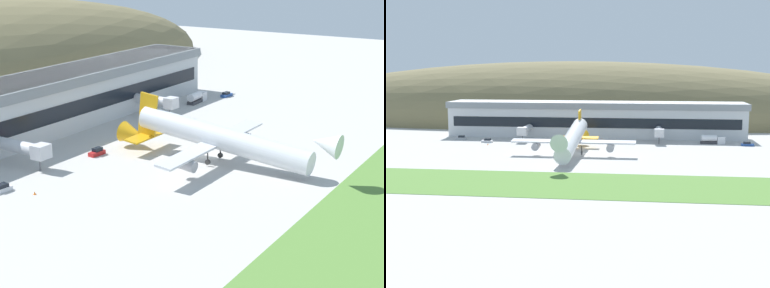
% 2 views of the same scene
% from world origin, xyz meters
% --- Properties ---
extents(ground_plane, '(414.44, 414.44, 0.00)m').
position_xyz_m(ground_plane, '(0.00, 0.00, 0.00)').
color(ground_plane, '#B7B5AF').
extents(grass_strip_foreground, '(372.99, 27.51, 0.08)m').
position_xyz_m(grass_strip_foreground, '(0.00, -44.13, 0.04)').
color(grass_strip_foreground, '#568438').
rests_on(grass_strip_foreground, ground_plane).
extents(hill_backdrop, '(318.79, 82.58, 59.46)m').
position_xyz_m(hill_backdrop, '(-17.82, 97.13, 0.00)').
color(hill_backdrop, olive).
rests_on(hill_backdrop, ground_plane).
extents(terminal_building, '(114.98, 16.68, 13.50)m').
position_xyz_m(terminal_building, '(-0.54, 43.31, 7.64)').
color(terminal_building, silver).
rests_on(terminal_building, ground_plane).
extents(jetway_0, '(3.38, 14.10, 5.43)m').
position_xyz_m(jetway_0, '(-24.93, 27.69, 3.99)').
color(jetway_0, silver).
rests_on(jetway_0, ground_plane).
extents(jetway_1, '(3.38, 12.79, 5.43)m').
position_xyz_m(jetway_1, '(23.98, 28.39, 3.99)').
color(jetway_1, silver).
rests_on(jetway_1, ground_plane).
extents(cargo_airplane, '(38.17, 50.40, 12.64)m').
position_xyz_m(cargo_airplane, '(-2.63, -4.74, 5.30)').
color(cargo_airplane, silver).
extents(service_car_0, '(3.89, 1.99, 1.57)m').
position_xyz_m(service_car_0, '(-49.31, 27.09, 0.65)').
color(service_car_0, '#999EA3').
rests_on(service_car_0, ground_plane).
extents(service_car_1, '(4.07, 2.10, 1.42)m').
position_xyz_m(service_car_1, '(-37.36, 20.97, 0.59)').
color(service_car_1, silver).
rests_on(service_car_1, ground_plane).
extents(service_car_2, '(4.49, 2.01, 1.44)m').
position_xyz_m(service_car_2, '(54.08, 24.11, 0.60)').
color(service_car_2, '#264C99').
rests_on(service_car_2, ground_plane).
extents(service_car_3, '(3.93, 1.94, 1.63)m').
position_xyz_m(service_car_3, '(-11.29, 20.13, 0.67)').
color(service_car_3, '#B21E1E').
rests_on(service_car_3, ground_plane).
extents(fuel_truck, '(8.52, 2.76, 3.15)m').
position_xyz_m(fuel_truck, '(42.74, 27.67, 1.49)').
color(fuel_truck, silver).
rests_on(fuel_truck, ground_plane).
extents(traffic_cone_0, '(0.52, 0.52, 0.58)m').
position_xyz_m(traffic_cone_0, '(-35.27, 14.75, 0.28)').
color(traffic_cone_0, orange).
rests_on(traffic_cone_0, ground_plane).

